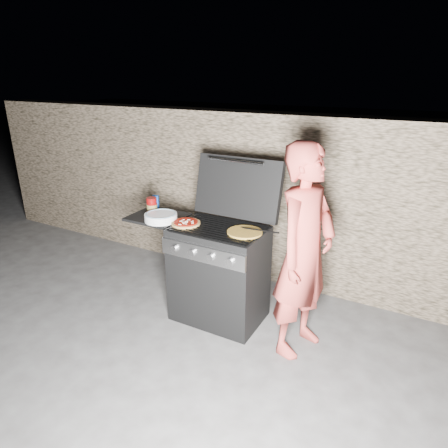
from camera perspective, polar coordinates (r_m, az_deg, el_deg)
The scene contains 10 objects.
ground at distance 3.91m, azimuth -0.66°, elevation -13.00°, with size 50.00×50.00×0.00m, color #3D3A38.
stone_wall at distance 4.38m, azimuth 6.03°, elevation 3.79°, with size 8.00×0.35×1.80m, color #857059.
gas_grill at distance 3.79m, azimuth -4.01°, elevation -6.22°, with size 1.34×0.79×0.91m, color black, non-canonical shape.
pizza_topped at distance 3.57m, azimuth -5.47°, elevation 0.20°, with size 0.26×0.26×0.03m, color tan, non-canonical shape.
pizza_plain at distance 3.36m, azimuth 2.97°, elevation -1.16°, with size 0.30×0.30×0.02m, color gold.
sauce_jar at distance 3.91m, azimuth -10.27°, elevation 2.65°, with size 0.10×0.10×0.15m, color #720708.
blue_carton at distance 4.06m, azimuth -9.75°, elevation 3.17°, with size 0.06×0.03×0.13m, color #0D3D9D.
plate_stack at distance 3.69m, azimuth -9.01°, elevation 0.96°, with size 0.30×0.30×0.07m, color white.
person at distance 3.18m, azimuth 11.41°, elevation -4.02°, with size 0.63×0.41×1.73m, color #B03C34.
tongs at distance 3.32m, azimuth 4.76°, elevation -0.80°, with size 0.01×0.01×0.47m, color black.
Camera 1 is at (1.60, -2.83, 2.18)m, focal length 32.00 mm.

